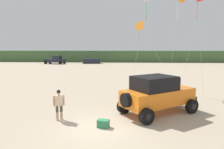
% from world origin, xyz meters
% --- Properties ---
extents(ground_plane, '(220.00, 220.00, 0.00)m').
position_xyz_m(ground_plane, '(0.00, 0.00, 0.00)').
color(ground_plane, tan).
extents(dune_ridge, '(90.00, 6.45, 2.97)m').
position_xyz_m(dune_ridge, '(2.09, 46.47, 1.49)').
color(dune_ridge, '#426038').
rests_on(dune_ridge, ground_plane).
extents(jeep, '(4.93, 4.39, 2.26)m').
position_xyz_m(jeep, '(3.17, 2.34, 1.20)').
color(jeep, orange).
rests_on(jeep, ground_plane).
extents(person_watching, '(0.58, 0.43, 1.67)m').
position_xyz_m(person_watching, '(-2.29, 0.93, 0.94)').
color(person_watching, tan).
rests_on(person_watching, ground_plane).
extents(cooler_box, '(0.63, 0.48, 0.38)m').
position_xyz_m(cooler_box, '(0.19, 0.04, 0.19)').
color(cooler_box, '#2D7F51').
rests_on(cooler_box, ground_plane).
extents(distant_pickup, '(4.82, 2.97, 1.98)m').
position_xyz_m(distant_pickup, '(-14.91, 37.53, 0.94)').
color(distant_pickup, '#1E232D').
rests_on(distant_pickup, ground_plane).
extents(distant_sedan, '(4.39, 2.23, 1.20)m').
position_xyz_m(distant_sedan, '(-6.56, 39.14, 0.60)').
color(distant_sedan, '#1E232D').
rests_on(distant_sedan, ground_plane).
extents(kite_purple_stunt, '(3.69, 5.91, 6.72)m').
position_xyz_m(kite_purple_stunt, '(3.04, 12.88, 6.02)').
color(kite_purple_stunt, orange).
rests_on(kite_purple_stunt, ground_plane).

